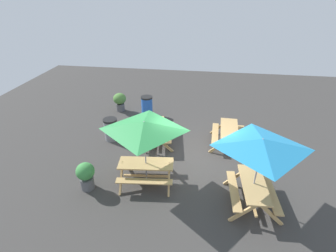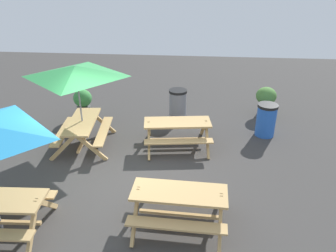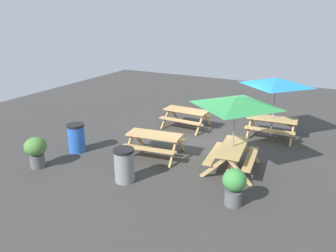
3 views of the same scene
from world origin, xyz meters
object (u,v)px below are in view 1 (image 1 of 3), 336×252
picnic_table_1 (261,149)px  trash_bin_blue (147,106)px  picnic_table_3 (229,132)px  trash_bin_gray (111,129)px  picnic_table_0 (155,130)px  potted_plant_0 (86,175)px  picnic_table_2 (144,131)px  potted_plant_1 (120,101)px

picnic_table_1 → trash_bin_blue: picnic_table_1 is taller
picnic_table_3 → trash_bin_gray: size_ratio=1.89×
picnic_table_1 → trash_bin_blue: bearing=35.5°
trash_bin_gray → picnic_table_1: bearing=-118.7°
picnic_table_0 → picnic_table_1: picnic_table_1 is taller
picnic_table_1 → picnic_table_3: size_ratio=1.26×
picnic_table_0 → picnic_table_3: 3.06m
picnic_table_1 → picnic_table_3: 3.67m
picnic_table_1 → potted_plant_0: 5.43m
potted_plant_0 → picnic_table_2: bearing=-71.6°
picnic_table_0 → picnic_table_2: bearing=176.5°
picnic_table_1 → potted_plant_0: (-0.10, 5.23, -1.44)m
potted_plant_0 → picnic_table_1: bearing=-89.0°
trash_bin_blue → potted_plant_1: size_ratio=1.01×
picnic_table_2 → trash_bin_blue: picnic_table_2 is taller
picnic_table_3 → potted_plant_1: (2.56, 5.47, 0.01)m
picnic_table_1 → trash_bin_gray: 6.42m
picnic_table_3 → potted_plant_1: 6.04m
potted_plant_0 → potted_plant_1: bearing=7.3°
picnic_table_1 → picnic_table_3: picnic_table_1 is taller
picnic_table_0 → picnic_table_3: size_ratio=1.06×
picnic_table_0 → potted_plant_1: 3.70m
picnic_table_2 → potted_plant_1: bearing=-69.8°
trash_bin_blue → potted_plant_0: (-5.75, 0.74, 0.06)m
trash_bin_blue → potted_plant_0: bearing=172.7°
picnic_table_0 → picnic_table_2: picnic_table_2 is taller
potted_plant_1 → potted_plant_0: bearing=-172.7°
potted_plant_0 → picnic_table_0: bearing=-27.4°
picnic_table_1 → trash_bin_gray: picnic_table_1 is taller
picnic_table_3 → potted_plant_0: bearing=128.3°
potted_plant_0 → potted_plant_1: 6.04m
trash_bin_blue → potted_plant_1: bearing=80.9°
picnic_table_2 → potted_plant_0: size_ratio=2.41×
picnic_table_3 → trash_bin_gray: (-0.34, 4.96, -0.07)m
picnic_table_0 → trash_bin_gray: (-0.11, 1.91, -0.07)m
picnic_table_0 → potted_plant_0: (-3.20, 1.66, -0.01)m
picnic_table_0 → potted_plant_1: bearing=33.5°
picnic_table_0 → potted_plant_0: potted_plant_0 is taller
picnic_table_3 → potted_plant_1: size_ratio=1.90×
picnic_table_2 → potted_plant_1: 6.15m
picnic_table_0 → picnic_table_2: (-2.59, -0.18, 1.43)m
picnic_table_2 → trash_bin_blue: bearing=-83.5°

